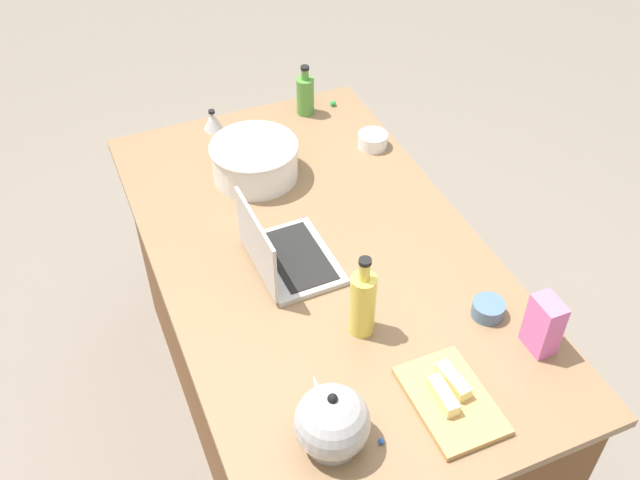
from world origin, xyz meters
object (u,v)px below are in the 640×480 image
mixing_bowl_large (255,159)px  kettle (332,422)px  butter_stick_right (443,395)px  laptop (282,254)px  ramekin_small (373,140)px  bottle_olive (305,95)px  ramekin_medium (488,309)px  bottle_oil (363,303)px  candy_bag (544,325)px  cutting_board (451,400)px  butter_stick_left (453,381)px  kitchen_timer (213,120)px

mixing_bowl_large → kettle: bearing=170.5°
mixing_bowl_large → butter_stick_right: 1.07m
laptop → ramekin_small: 0.68m
bottle_olive → ramekin_medium: 1.16m
kettle → bottle_oil: bearing=-36.7°
candy_bag → bottle_olive: bearing=6.2°
laptop → ramekin_small: (0.45, -0.52, -0.02)m
butter_stick_right → bottle_olive: bearing=-7.9°
laptop → cutting_board: size_ratio=1.11×
cutting_board → bottle_olive: bearing=-6.9°
butter_stick_right → ramekin_medium: bearing=-51.8°
butter_stick_left → butter_stick_right: 0.05m
bottle_olive → bottle_oil: size_ratio=0.75×
kitchen_timer → mixing_bowl_large: bearing=-171.5°
kitchen_timer → ramekin_small: bearing=-124.2°
butter_stick_left → candy_bag: size_ratio=0.65×
bottle_olive → kettle: (-1.35, 0.48, 0.00)m
bottle_olive → butter_stick_left: (-1.33, 0.14, -0.04)m
mixing_bowl_large → butter_stick_left: (-1.03, -0.16, -0.03)m
ramekin_medium → kitchen_timer: size_ratio=1.18×
bottle_olive → candy_bag: 1.31m
kettle → ramekin_small: kettle is taller
laptop → bottle_oil: bottle_oil is taller
butter_stick_left → ramekin_medium: size_ratio=1.21×
kitchen_timer → butter_stick_left: bearing=-171.1°
bottle_oil → kettle: (-0.29, 0.21, -0.03)m
ramekin_small → mixing_bowl_large: bearing=90.0°
kitchen_timer → butter_stick_right: bearing=-173.1°
butter_stick_left → kitchen_timer: (1.37, 0.21, -0.00)m
cutting_board → butter_stick_right: size_ratio=2.57×
laptop → ramekin_small: size_ratio=3.00×
mixing_bowl_large → kitchen_timer: (0.34, 0.05, -0.03)m
kettle → ramekin_small: 1.22m
kettle → ramekin_medium: kettle is taller
cutting_board → ramekin_medium: bearing=-48.8°
bottle_oil → candy_bag: 0.47m
ramekin_small → ramekin_medium: size_ratio=1.16×
bottle_oil → mixing_bowl_large: bearing=2.9°
butter_stick_right → laptop: bearing=17.2°
butter_stick_left → candy_bag: (0.03, -0.28, 0.05)m
laptop → bottle_oil: bearing=-160.7°
bottle_oil → ramekin_medium: size_ratio=2.90×
kitchen_timer → candy_bag: bearing=-159.6°
kettle → cutting_board: size_ratio=0.75×
mixing_bowl_large → butter_stick_left: mixing_bowl_large is taller
bottle_oil → butter_stick_left: 0.31m
bottle_olive → ramekin_small: (-0.30, -0.14, -0.05)m
mixing_bowl_large → kitchen_timer: mixing_bowl_large is taller
ramekin_small → ramekin_medium: ramekin_small is taller
bottle_oil → ramekin_medium: bearing=-104.5°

